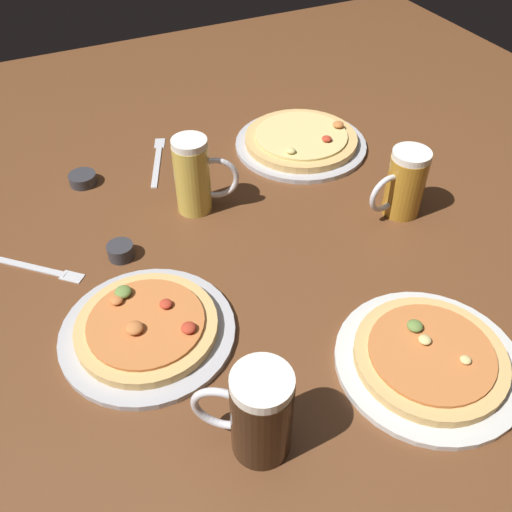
# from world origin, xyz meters

# --- Properties ---
(ground_plane) EXTENTS (2.40, 2.40, 0.03)m
(ground_plane) POSITION_xyz_m (0.00, 0.00, -0.01)
(ground_plane) COLOR brown
(pizza_plate_near) EXTENTS (0.31, 0.31, 0.05)m
(pizza_plate_near) POSITION_xyz_m (-0.25, -0.08, 0.02)
(pizza_plate_near) COLOR #B2B2B7
(pizza_plate_near) RESTS_ON ground_plane
(pizza_plate_far) EXTENTS (0.33, 0.33, 0.05)m
(pizza_plate_far) POSITION_xyz_m (0.29, 0.34, 0.02)
(pizza_plate_far) COLOR #B2B2B7
(pizza_plate_far) RESTS_ON ground_plane
(pizza_plate_side) EXTENTS (0.31, 0.31, 0.05)m
(pizza_plate_side) POSITION_xyz_m (0.15, -0.34, 0.02)
(pizza_plate_side) COLOR silver
(pizza_plate_side) RESTS_ON ground_plane
(beer_mug_dark) EXTENTS (0.13, 0.08, 0.17)m
(beer_mug_dark) POSITION_xyz_m (-0.04, 0.22, 0.09)
(beer_mug_dark) COLOR gold
(beer_mug_dark) RESTS_ON ground_plane
(beer_mug_amber) EXTENTS (0.14, 0.08, 0.15)m
(beer_mug_amber) POSITION_xyz_m (0.35, 0.01, 0.07)
(beer_mug_amber) COLOR #B27A23
(beer_mug_amber) RESTS_ON ground_plane
(beer_mug_pale) EXTENTS (0.13, 0.11, 0.16)m
(beer_mug_pale) POSITION_xyz_m (-0.16, -0.35, 0.08)
(beer_mug_pale) COLOR black
(beer_mug_pale) RESTS_ON ground_plane
(ramekin_sauce) EXTENTS (0.05, 0.05, 0.03)m
(ramekin_sauce) POSITION_xyz_m (-0.24, 0.13, 0.02)
(ramekin_sauce) COLOR #333338
(ramekin_sauce) RESTS_ON ground_plane
(ramekin_butter) EXTENTS (0.06, 0.06, 0.03)m
(ramekin_butter) POSITION_xyz_m (-0.25, 0.42, 0.01)
(ramekin_butter) COLOR #333338
(ramekin_butter) RESTS_ON ground_plane
(fork_left) EXTENTS (0.17, 0.16, 0.01)m
(fork_left) POSITION_xyz_m (-0.39, 0.17, 0.00)
(fork_left) COLOR silver
(fork_left) RESTS_ON ground_plane
(fork_spare) EXTENTS (0.10, 0.21, 0.01)m
(fork_spare) POSITION_xyz_m (-0.06, 0.43, 0.00)
(fork_spare) COLOR silver
(fork_spare) RESTS_ON ground_plane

